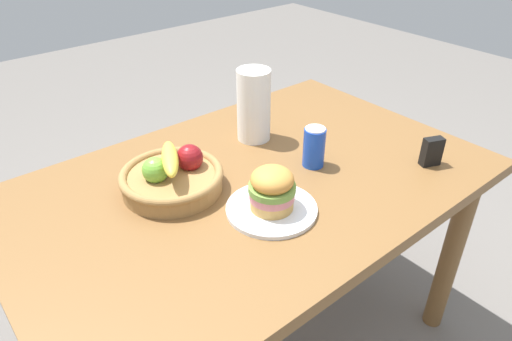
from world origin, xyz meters
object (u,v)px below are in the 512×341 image
object	(u,v)px
plate	(272,209)
paper_towel_roll	(254,105)
fruit_basket	(172,176)
sandwich	(272,189)
soda_can	(314,147)
napkin_holder	(432,152)

from	to	relation	value
plate	paper_towel_roll	world-z (taller)	paper_towel_roll
plate	fruit_basket	world-z (taller)	fruit_basket
sandwich	soda_can	size ratio (longest dim) A/B	0.98
soda_can	napkin_holder	world-z (taller)	soda_can
sandwich	napkin_holder	distance (m)	0.55
fruit_basket	napkin_holder	distance (m)	0.78
sandwich	paper_towel_roll	world-z (taller)	paper_towel_roll
sandwich	fruit_basket	size ratio (longest dim) A/B	0.43
napkin_holder	soda_can	bearing A→B (deg)	163.94
plate	napkin_holder	xyz separation A→B (m)	(0.53, -0.13, 0.04)
plate	fruit_basket	size ratio (longest dim) A/B	0.84
plate	paper_towel_roll	bearing A→B (deg)	57.25
plate	fruit_basket	distance (m)	0.30
plate	soda_can	size ratio (longest dim) A/B	1.92
sandwich	napkin_holder	bearing A→B (deg)	-14.05
paper_towel_roll	napkin_holder	bearing A→B (deg)	-57.22
paper_towel_roll	napkin_holder	xyz separation A→B (m)	(0.31, -0.48, -0.07)
paper_towel_roll	fruit_basket	bearing A→B (deg)	-166.13
plate	sandwich	size ratio (longest dim) A/B	1.96
fruit_basket	napkin_holder	xyz separation A→B (m)	(0.68, -0.39, 0.00)
sandwich	fruit_basket	xyz separation A→B (m)	(-0.15, 0.25, -0.03)
sandwich	soda_can	world-z (taller)	sandwich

